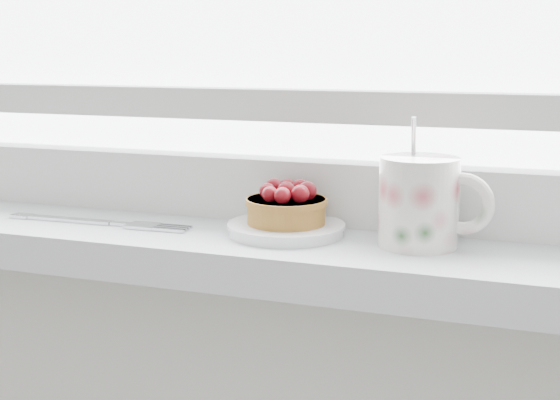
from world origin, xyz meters
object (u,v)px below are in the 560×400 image
at_px(floral_mug, 422,200).
at_px(fork, 96,222).
at_px(raspberry_tart, 287,205).
at_px(saucer, 286,229).

relative_size(floral_mug, fork, 0.57).
xyz_separation_m(raspberry_tart, fork, (-0.22, -0.02, -0.03)).
xyz_separation_m(raspberry_tart, floral_mug, (0.14, -0.00, 0.01)).
distance_m(raspberry_tart, fork, 0.22).
xyz_separation_m(saucer, raspberry_tart, (0.00, 0.00, 0.03)).
bearing_deg(floral_mug, fork, -176.22).
bearing_deg(fork, floral_mug, 3.78).
bearing_deg(fork, saucer, 6.45).
height_order(floral_mug, fork, floral_mug).
distance_m(raspberry_tart, floral_mug, 0.14).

